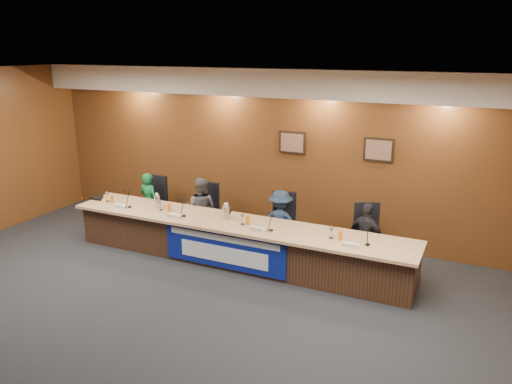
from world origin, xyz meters
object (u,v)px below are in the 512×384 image
panelist_c (280,223)px  office_chair_b (204,215)px  panelist_d (366,237)px  carafe_left (157,202)px  panelist_b (201,209)px  panelist_a (149,202)px  office_chair_a (153,206)px  carafe_mid (226,212)px  dais_body (235,243)px  speakerphone (98,198)px  banner (224,250)px  office_chair_c (283,227)px  office_chair_d (367,241)px

panelist_c → office_chair_b: panelist_c is taller
panelist_d → carafe_left: panelist_d is taller
panelist_b → panelist_c: (1.63, 0.00, -0.02)m
panelist_a → office_chair_a: (0.00, 0.10, -0.12)m
office_chair_b → carafe_left: (-0.53, -0.72, 0.39)m
panelist_c → carafe_mid: 1.00m
dais_body → speakerphone: 2.99m
carafe_left → dais_body: bearing=-0.2°
office_chair_a → speakerphone: bearing=-132.7°
banner → panelist_a: (-2.25, 1.04, 0.22)m
panelist_b → carafe_left: (-0.53, -0.62, 0.25)m
panelist_d → office_chair_b: panelist_d is taller
office_chair_c → speakerphone: (-3.52, -0.77, 0.30)m
panelist_d → office_chair_a: 4.34m
panelist_c → carafe_left: (-2.16, -0.62, 0.28)m
panelist_d → carafe_mid: bearing=34.5°
office_chair_b → office_chair_d: size_ratio=1.00×
office_chair_c → speakerphone: speakerphone is taller
banner → office_chair_b: 1.56m
office_chair_a → banner: bearing=-27.2°
panelist_a → office_chair_c: bearing=-169.9°
dais_body → panelist_b: panelist_b is taller
panelist_b → office_chair_d: 3.15m
office_chair_b → office_chair_c: bearing=1.0°
panelist_c → panelist_d: (1.52, 0.00, -0.01)m
panelist_c → carafe_mid: (-0.75, -0.59, 0.27)m
panelist_c → speakerphone: (-3.52, -0.67, 0.18)m
carafe_left → speakerphone: carafe_left is taller
panelist_a → office_chair_a: bearing=-81.9°
panelist_c → office_chair_a: size_ratio=2.47×
office_chair_a → office_chair_d: size_ratio=1.00×
panelist_b → carafe_mid: (0.87, -0.59, 0.24)m
panelist_b → speakerphone: bearing=10.6°
panelist_b → carafe_mid: size_ratio=5.62×
banner → panelist_d: (2.08, 1.04, 0.20)m
panelist_b → panelist_d: bearing=171.3°
panelist_c → office_chair_b: 1.63m
panelist_a → office_chair_a: panelist_a is taller
dais_body → banner: (0.00, -0.41, 0.03)m
panelist_c → panelist_d: bearing=173.4°
panelist_c → panelist_d: size_ratio=1.03×
panelist_b → office_chair_d: panelist_b is taller
dais_body → panelist_b: size_ratio=4.87×
banner → dais_body: bearing=90.0°
banner → carafe_left: 1.71m
panelist_d → office_chair_a: size_ratio=2.40×
office_chair_d → panelist_d: bearing=-112.1°
panelist_a → office_chair_c: (2.82, 0.10, -0.12)m
panelist_b → office_chair_b: 0.17m
panelist_a → panelist_c: bearing=-171.9°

